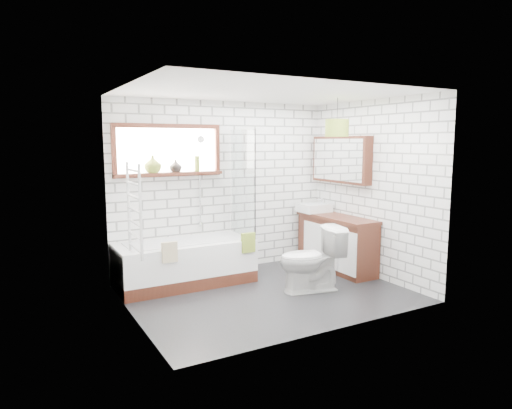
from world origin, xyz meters
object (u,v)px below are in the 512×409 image
pendant (337,128)px  toilet (311,259)px  bathtub (185,263)px  basin (314,208)px  vanity (336,243)px

pendant → toilet: bearing=-155.8°
pendant → bathtub: bearing=157.0°
bathtub → basin: basin is taller
bathtub → vanity: vanity is taller
basin → pendant: pendant is taller
bathtub → pendant: (1.90, -0.81, 1.81)m
bathtub → basin: size_ratio=4.01×
basin → toilet: size_ratio=0.54×
bathtub → toilet: (1.32, -1.07, 0.12)m
vanity → pendant: bearing=-132.5°
bathtub → vanity: bearing=-10.7°
bathtub → vanity: 2.29m
toilet → basin: bearing=155.0°
toilet → pendant: pendant is taller
bathtub → pendant: pendant is taller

